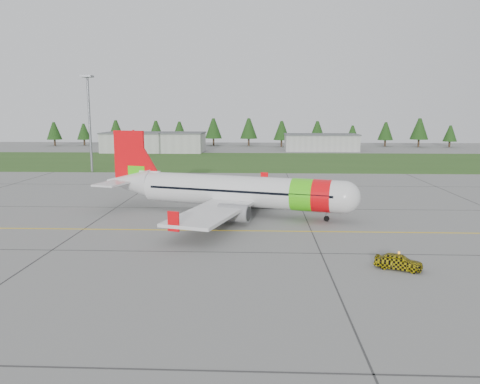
{
  "coord_description": "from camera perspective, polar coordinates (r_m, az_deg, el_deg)",
  "views": [
    {
      "loc": [
        4.33,
        -41.32,
        12.68
      ],
      "look_at": [
        2.04,
        13.05,
        3.42
      ],
      "focal_mm": 35.0,
      "sensor_mm": 36.0,
      "label": 1
    }
  ],
  "objects": [
    {
      "name": "grass_strip",
      "position": [
        124.04,
        0.4,
        3.8
      ],
      "size": [
        320.0,
        50.0,
        0.03
      ],
      "primitive_type": "cube",
      "color": "#30561E",
      "rests_on": "ground"
    },
    {
      "name": "hangar_west",
      "position": [
        155.47,
        -10.41,
        5.93
      ],
      "size": [
        32.0,
        14.0,
        6.0
      ],
      "primitive_type": "cube",
      "color": "#A8A8A3",
      "rests_on": "ground"
    },
    {
      "name": "treeline",
      "position": [
        179.53,
        1.03,
        7.21
      ],
      "size": [
        160.0,
        8.0,
        10.0
      ],
      "primitive_type": null,
      "color": "#1C3F14",
      "rests_on": "ground"
    },
    {
      "name": "service_van",
      "position": [
        104.06,
        -12.04,
        3.54
      ],
      "size": [
        1.52,
        1.46,
        3.93
      ],
      "primitive_type": "imported",
      "rotation": [
        0.0,
        0.0,
        -0.13
      ],
      "color": "silver",
      "rests_on": "ground"
    },
    {
      "name": "aircraft",
      "position": [
        58.5,
        -0.64,
        0.11
      ],
      "size": [
        33.2,
        31.36,
        10.31
      ],
      "rotation": [
        0.0,
        0.0,
        -0.29
      ],
      "color": "silver",
      "rests_on": "ground"
    },
    {
      "name": "floodlight_mast",
      "position": [
        105.79,
        -17.85,
        7.75
      ],
      "size": [
        0.5,
        0.5,
        20.0
      ],
      "primitive_type": "cylinder",
      "color": "slate",
      "rests_on": "ground"
    },
    {
      "name": "follow_me_car",
      "position": [
        40.44,
        18.85,
        -6.32
      ],
      "size": [
        1.81,
        1.93,
        3.82
      ],
      "primitive_type": "imported",
      "rotation": [
        0.0,
        0.0,
        1.16
      ],
      "color": "#CFBB0B",
      "rests_on": "ground"
    },
    {
      "name": "hangar_east",
      "position": [
        160.97,
        9.84,
        5.93
      ],
      "size": [
        24.0,
        12.0,
        5.2
      ],
      "primitive_type": "cube",
      "color": "#A8A8A3",
      "rests_on": "ground"
    },
    {
      "name": "taxi_guideline",
      "position": [
        51.1,
        -2.54,
        -4.7
      ],
      "size": [
        120.0,
        0.25,
        0.02
      ],
      "primitive_type": "cube",
      "color": "gold",
      "rests_on": "ground"
    },
    {
      "name": "ground",
      "position": [
        43.44,
        -3.45,
        -7.33
      ],
      "size": [
        320.0,
        320.0,
        0.0
      ],
      "primitive_type": "plane",
      "color": "gray",
      "rests_on": "ground"
    }
  ]
}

